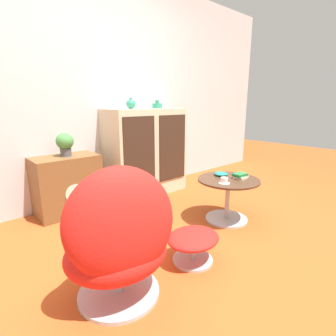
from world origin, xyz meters
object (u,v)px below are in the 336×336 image
at_px(bowl, 221,174).
at_px(potted_plant, 65,143).
at_px(teacup, 224,181).
at_px(vase_inner_left, 157,106).
at_px(tv_console, 67,185).
at_px(vase_leftmost, 131,104).
at_px(book_stack, 240,176).
at_px(sideboard, 146,152).
at_px(ottoman, 193,241).
at_px(egg_chair, 119,240).
at_px(coffee_table, 228,194).

bearing_deg(bowl, potted_plant, 135.35).
bearing_deg(teacup, vase_inner_left, 78.48).
height_order(tv_console, vase_leftmost, vase_leftmost).
bearing_deg(book_stack, teacup, 179.10).
bearing_deg(sideboard, ottoman, -114.95).
xyz_separation_m(teacup, bowl, (0.20, 0.18, -0.00)).
bearing_deg(egg_chair, vase_inner_left, 44.42).
xyz_separation_m(egg_chair, teacup, (1.22, 0.19, 0.05)).
distance_m(sideboard, book_stack, 1.27).
relative_size(ottoman, book_stack, 2.77).
xyz_separation_m(ottoman, teacup, (0.62, 0.20, 0.28)).
relative_size(sideboard, potted_plant, 4.47).
height_order(sideboard, coffee_table, sideboard).
bearing_deg(book_stack, tv_console, 132.74).
height_order(egg_chair, bowl, egg_chair).
distance_m(vase_inner_left, book_stack, 1.42).
bearing_deg(egg_chair, tv_console, 79.47).
distance_m(ottoman, bowl, 0.94).
bearing_deg(book_stack, vase_leftmost, 107.21).
bearing_deg(tv_console, book_stack, -47.26).
bearing_deg(sideboard, vase_leftmost, 178.86).
xyz_separation_m(egg_chair, ottoman, (0.60, -0.01, -0.23)).
bearing_deg(ottoman, bowl, 25.24).
bearing_deg(coffee_table, egg_chair, -169.80).
bearing_deg(ottoman, vase_inner_left, 59.03).
bearing_deg(vase_leftmost, potted_plant, 177.51).
distance_m(tv_console, book_stack, 1.77).
height_order(ottoman, potted_plant, potted_plant).
height_order(teacup, bowl, teacup).
height_order(vase_leftmost, vase_inner_left, vase_leftmost).
xyz_separation_m(teacup, book_stack, (0.25, -0.00, 0.00)).
bearing_deg(vase_inner_left, tv_console, 178.39).
bearing_deg(vase_inner_left, teacup, -101.52).
distance_m(vase_leftmost, bowl, 1.31).
relative_size(sideboard, teacup, 10.43).
distance_m(tv_console, potted_plant, 0.44).
xyz_separation_m(sideboard, vase_inner_left, (0.20, 0.00, 0.57)).
bearing_deg(egg_chair, vase_leftmost, 53.20).
height_order(egg_chair, ottoman, egg_chair).
height_order(tv_console, potted_plant, potted_plant).
bearing_deg(teacup, book_stack, -0.90).
height_order(tv_console, coffee_table, tv_console).
xyz_separation_m(tv_console, vase_inner_left, (1.20, -0.03, 0.80)).
relative_size(ottoman, vase_leftmost, 3.23).
xyz_separation_m(egg_chair, potted_plant, (0.29, 1.48, 0.35)).
relative_size(tv_console, bowl, 4.67).
height_order(sideboard, egg_chair, sideboard).
height_order(sideboard, bowl, sideboard).
xyz_separation_m(vase_leftmost, teacup, (0.14, -1.26, -0.68)).
relative_size(coffee_table, potted_plant, 2.48).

